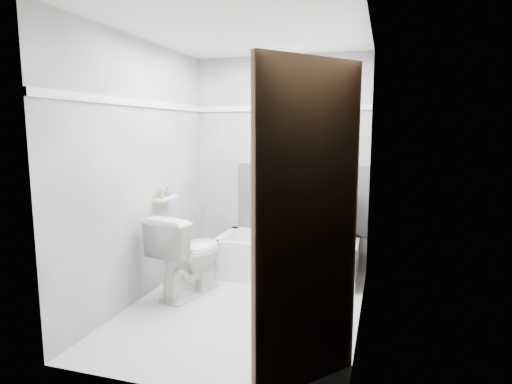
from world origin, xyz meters
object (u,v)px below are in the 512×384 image
at_px(door, 346,244).
at_px(soap_bottle_b, 168,192).
at_px(office_chair, 318,225).
at_px(soap_bottle_a, 161,193).
at_px(toilet, 189,254).
at_px(bathtub, 287,257).

bearing_deg(door, soap_bottle_b, 139.34).
bearing_deg(office_chair, soap_bottle_b, -120.05).
bearing_deg(soap_bottle_b, door, -40.66).
bearing_deg(soap_bottle_a, office_chair, 27.54).
distance_m(toilet, door, 2.24).
xyz_separation_m(toilet, soap_bottle_b, (-0.32, 0.21, 0.57)).
relative_size(office_chair, soap_bottle_b, 10.02).
distance_m(bathtub, office_chair, 0.49).
bearing_deg(soap_bottle_a, bathtub, 32.11).
bearing_deg(door, bathtub, 109.98).
height_order(door, soap_bottle_b, door).
xyz_separation_m(bathtub, soap_bottle_a, (-1.12, -0.70, 0.76)).
xyz_separation_m(office_chair, soap_bottle_a, (-1.44, -0.75, 0.39)).
relative_size(office_chair, door, 0.46).
relative_size(toilet, soap_bottle_a, 7.27).
bearing_deg(toilet, soap_bottle_a, 0.25).
bearing_deg(soap_bottle_a, soap_bottle_b, 90.00).
height_order(office_chair, soap_bottle_a, office_chair).
distance_m(bathtub, soap_bottle_b, 1.46).
height_order(toilet, soap_bottle_b, soap_bottle_b).
xyz_separation_m(toilet, door, (1.60, -1.44, 0.61)).
xyz_separation_m(bathtub, office_chair, (0.32, 0.05, 0.37)).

